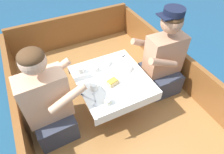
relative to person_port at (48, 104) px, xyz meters
The scene contains 23 objects.
ground_plane 0.97m from the person_port, ahead, with size 60.00×60.00×0.00m, color navy.
boat_deck 0.86m from the person_port, ahead, with size 1.91×2.98×0.32m, color #9E6B38.
gunwale_port 0.35m from the person_port, 164.31° to the right, with size 0.06×2.98×0.41m, color brown.
gunwale_starboard 1.58m from the person_port, ahead, with size 0.06×2.98×0.41m, color brown.
bow_coaming 1.53m from the person_port, 65.01° to the left, with size 1.79×0.06×0.48m, color brown.
cockpit_table 0.64m from the person_port, ahead, with size 0.69×0.74×0.43m.
person_port is the anchor object (origin of this frame).
person_starboard 1.29m from the person_port, ahead, with size 0.54×0.46×1.01m.
plate_sandwich 0.61m from the person_port, ahead, with size 0.22×0.22×0.01m.
plate_bread 0.82m from the person_port, 16.18° to the right, with size 0.19×0.19×0.01m.
sandwich 0.61m from the person_port, ahead, with size 0.12×0.10×0.05m.
bowl_port_near 0.83m from the person_port, ahead, with size 0.14×0.14×0.04m.
bowl_starboard_near 0.72m from the person_port, 19.98° to the left, with size 0.11×0.11×0.04m.
coffee_cup_port 0.44m from the person_port, ahead, with size 0.10×0.07×0.07m.
coffee_cup_starboard 0.57m from the person_port, 20.29° to the left, with size 0.09×0.06×0.06m.
coffee_cup_center 0.46m from the person_port, 30.60° to the left, with size 0.10×0.07×0.07m.
tin_can 0.54m from the person_port, 27.74° to the right, with size 0.07×0.07×0.05m.
utensil_spoon_starboard 0.42m from the person_port, 18.61° to the right, with size 0.06×0.17×0.01m.
utensil_spoon_port 0.94m from the person_port, 17.61° to the left, with size 0.10×0.15×0.01m.
utensil_spoon_center 0.43m from the person_port, 36.23° to the right, with size 0.07×0.17×0.01m.
utensil_fork_port 0.35m from the person_port, 16.90° to the right, with size 0.11×0.15×0.00m.
utensil_knife_port 0.51m from the person_port, ahead, with size 0.16×0.09×0.00m.
utensil_fork_starboard 0.91m from the person_port, 16.78° to the left, with size 0.17×0.06×0.00m.
Camera 1 is at (-0.63, -1.17, 2.13)m, focal length 32.00 mm.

